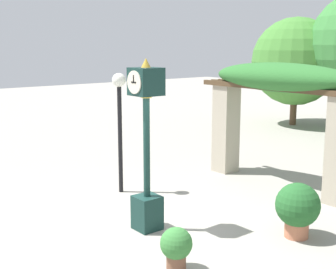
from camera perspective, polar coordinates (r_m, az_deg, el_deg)
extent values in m
plane|color=gray|center=(9.26, -3.13, -10.81)|extent=(60.00, 60.00, 0.00)
cube|color=#14332D|center=(8.90, -2.55, -9.48)|extent=(0.45, 0.45, 0.65)
cylinder|color=#14332D|center=(8.55, -2.62, -1.64)|extent=(0.12, 0.12, 1.84)
cylinder|color=gold|center=(8.39, -2.68, 4.64)|extent=(0.20, 0.20, 0.04)
cube|color=#14332D|center=(8.37, -2.69, 6.46)|extent=(0.49, 0.49, 0.49)
cylinder|color=beige|center=(8.22, -4.15, 6.37)|extent=(0.41, 0.02, 0.41)
cylinder|color=beige|center=(8.52, -1.28, 6.55)|extent=(0.41, 0.02, 0.41)
cube|color=black|center=(8.21, -4.24, 6.36)|extent=(0.14, 0.01, 0.02)
cube|color=black|center=(8.21, -4.24, 6.79)|extent=(0.02, 0.01, 0.13)
cone|color=gold|center=(8.35, -2.71, 8.74)|extent=(0.17, 0.17, 0.17)
cube|color=#A89E89|center=(12.75, 7.08, 0.70)|extent=(0.54, 0.54, 2.36)
cube|color=#4C3823|center=(11.24, 12.60, 5.55)|extent=(4.60, 0.10, 0.12)
cube|color=#4C3823|center=(11.45, 13.45, 5.61)|extent=(4.60, 0.10, 0.12)
cube|color=#4C3823|center=(11.67, 14.26, 5.66)|extent=(4.60, 0.10, 0.12)
ellipsoid|color=#2D6B2D|center=(11.44, 13.50, 6.79)|extent=(3.96, 1.14, 0.70)
cylinder|color=#B26B4C|center=(8.91, 15.38, -11.03)|extent=(0.43, 0.43, 0.30)
sphere|color=#235B28|center=(8.75, 15.53, -8.28)|extent=(0.80, 0.80, 0.80)
cylinder|color=brown|center=(7.47, 1.00, -15.31)|extent=(0.31, 0.31, 0.24)
sphere|color=#387A38|center=(7.34, 1.01, -13.13)|extent=(0.50, 0.50, 0.50)
cylinder|color=black|center=(10.88, -5.85, -0.73)|extent=(0.10, 0.10, 2.48)
sphere|color=white|center=(10.69, -6.00, 6.62)|extent=(0.32, 0.32, 0.32)
cylinder|color=brown|center=(20.93, 15.03, 3.09)|extent=(0.28, 0.28, 1.42)
sphere|color=#427F33|center=(20.76, 15.31, 8.58)|extent=(3.71, 3.71, 3.71)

